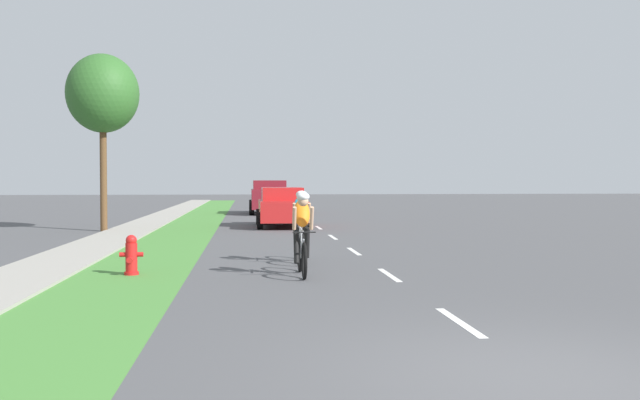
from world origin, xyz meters
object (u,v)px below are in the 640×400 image
Objects in this scene: cyclist_lead at (302,233)px; street_tree_near at (103,94)px; fire_hydrant_red at (131,255)px; sedan_red at (282,207)px; suv_maroon at (269,196)px; cyclist_trailing at (301,226)px.

street_tree_near is (-6.07, 11.92, 4.00)m from cyclist_lead.
fire_hydrant_red is 13.65m from sedan_red.
suv_maroon is at bearing 81.83° from fire_hydrant_red.
cyclist_trailing reaches higher than sedan_red.
street_tree_near is at bearing 117.01° from cyclist_lead.
sedan_red reaches higher than fire_hydrant_red.
street_tree_near reaches higher than cyclist_lead.
suv_maroon reaches higher than sedan_red.
suv_maroon is at bearing 89.67° from cyclist_lead.
cyclist_trailing is at bearing -57.79° from street_tree_near.
street_tree_near is (-6.21, 9.86, 4.00)m from cyclist_trailing.
suv_maroon is (-0.18, 10.21, 0.18)m from sedan_red.
cyclist_trailing is at bearing 86.27° from cyclist_lead.
cyclist_trailing is 21.79m from suv_maroon.
fire_hydrant_red is 0.44× the size of cyclist_lead.
cyclist_trailing is 12.32m from street_tree_near.
fire_hydrant_red is 0.12× the size of street_tree_near.
suv_maroon reaches higher than fire_hydrant_red.
suv_maroon is (3.36, 23.38, 0.58)m from fire_hydrant_red.
suv_maroon is at bearing 62.51° from street_tree_near.
street_tree_near reaches higher than cyclist_trailing.
suv_maroon is (0.00, 21.79, 0.14)m from cyclist_trailing.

